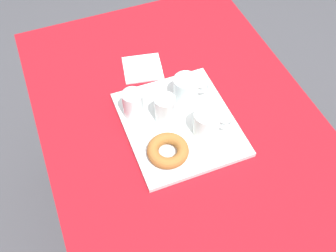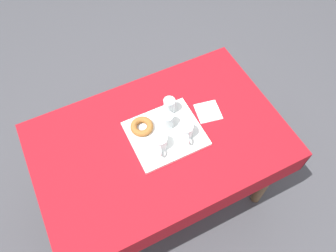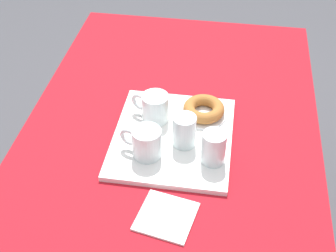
# 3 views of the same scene
# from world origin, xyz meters

# --- Properties ---
(ground_plane) EXTENTS (6.00, 6.00, 0.00)m
(ground_plane) POSITION_xyz_m (0.00, 0.00, 0.00)
(ground_plane) COLOR #47474C
(dining_table) EXTENTS (1.34, 0.87, 0.76)m
(dining_table) POSITION_xyz_m (0.00, 0.00, 0.66)
(dining_table) COLOR #A8141E
(dining_table) RESTS_ON ground
(serving_tray) EXTENTS (0.38, 0.33, 0.02)m
(serving_tray) POSITION_xyz_m (-0.04, -0.01, 0.77)
(serving_tray) COLOR white
(serving_tray) RESTS_ON dining_table
(tea_mug_left) EXTENTS (0.08, 0.12, 0.09)m
(tea_mug_left) POSITION_xyz_m (0.02, 0.05, 0.82)
(tea_mug_left) COLOR silver
(tea_mug_left) RESTS_ON serving_tray
(tea_mug_right) EXTENTS (0.08, 0.12, 0.09)m
(tea_mug_right) POSITION_xyz_m (-0.13, 0.05, 0.82)
(tea_mug_right) COLOR silver
(tea_mug_right) RESTS_ON serving_tray
(water_glass_near) EXTENTS (0.06, 0.06, 0.09)m
(water_glass_near) POSITION_xyz_m (-0.07, -0.05, 0.82)
(water_glass_near) COLOR silver
(water_glass_near) RESTS_ON serving_tray
(water_glass_far) EXTENTS (0.06, 0.06, 0.09)m
(water_glass_far) POSITION_xyz_m (-0.12, -0.13, 0.82)
(water_glass_far) COLOR silver
(water_glass_far) RESTS_ON serving_tray
(donut_plate_left) EXTENTS (0.13, 0.13, 0.01)m
(donut_plate_left) POSITION_xyz_m (0.06, -0.09, 0.78)
(donut_plate_left) COLOR white
(donut_plate_left) RESTS_ON serving_tray
(sugar_donut_left) EXTENTS (0.12, 0.12, 0.03)m
(sugar_donut_left) POSITION_xyz_m (0.06, -0.09, 0.80)
(sugar_donut_left) COLOR #A3662D
(sugar_donut_left) RESTS_ON donut_plate_left
(paper_napkin) EXTENTS (0.15, 0.16, 0.01)m
(paper_napkin) POSITION_xyz_m (-0.32, -0.04, 0.76)
(paper_napkin) COLOR white
(paper_napkin) RESTS_ON dining_table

